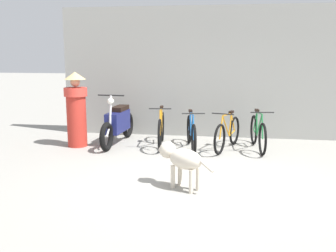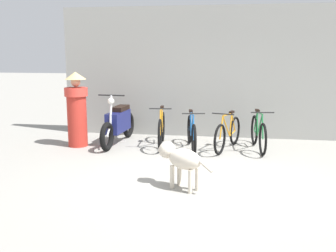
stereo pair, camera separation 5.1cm
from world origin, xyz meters
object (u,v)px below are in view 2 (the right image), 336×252
object	(u,v)px
person_in_robes	(77,108)
bicycle_1	(192,133)
stray_dog	(180,159)
bicycle_0	(161,130)
bicycle_3	(258,133)
bicycle_2	(228,134)
motorcycle	(118,124)

from	to	relation	value
person_in_robes	bicycle_1	bearing A→B (deg)	-148.61
stray_dog	bicycle_1	bearing A→B (deg)	-55.45
bicycle_0	stray_dog	world-z (taller)	bicycle_0
bicycle_1	stray_dog	xyz separation A→B (m)	(0.07, -2.42, 0.12)
bicycle_3	stray_dog	world-z (taller)	bicycle_3
bicycle_0	bicycle_2	world-z (taller)	bicycle_0
bicycle_0	bicycle_3	bearing A→B (deg)	83.76
bicycle_2	bicycle_3	xyz separation A→B (m)	(0.63, 0.08, 0.01)
bicycle_1	stray_dog	world-z (taller)	bicycle_1
bicycle_0	bicycle_1	xyz separation A→B (m)	(0.67, -0.18, -0.02)
bicycle_2	motorcycle	xyz separation A→B (m)	(-2.41, 0.15, 0.12)
bicycle_2	stray_dog	size ratio (longest dim) A/B	1.69
person_in_robes	bicycle_2	bearing A→B (deg)	-147.29
bicycle_0	bicycle_1	distance (m)	0.70
motorcycle	stray_dog	bearing A→B (deg)	36.99
bicycle_0	person_in_robes	bearing A→B (deg)	-87.67
motorcycle	stray_dog	xyz separation A→B (m)	(1.73, -2.67, 0.00)
stray_dog	person_in_robes	xyz separation A→B (m)	(-2.55, 2.32, 0.37)
bicycle_3	person_in_robes	distance (m)	3.90
bicycle_2	person_in_robes	size ratio (longest dim) A/B	0.96
bicycle_3	person_in_robes	xyz separation A→B (m)	(-3.86, -0.28, 0.48)
bicycle_1	bicycle_3	world-z (taller)	bicycle_3
bicycle_1	bicycle_3	distance (m)	1.40
bicycle_0	bicycle_1	world-z (taller)	bicycle_0
bicycle_0	motorcycle	bearing A→B (deg)	-100.55
bicycle_2	bicycle_3	size ratio (longest dim) A/B	0.96
bicycle_0	bicycle_3	world-z (taller)	bicycle_0
bicycle_2	bicycle_1	bearing A→B (deg)	-64.14
bicycle_3	person_in_robes	bearing A→B (deg)	-92.46
bicycle_0	person_in_robes	world-z (taller)	person_in_robes
motorcycle	person_in_robes	size ratio (longest dim) A/B	1.23
bicycle_2	person_in_robes	distance (m)	3.27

